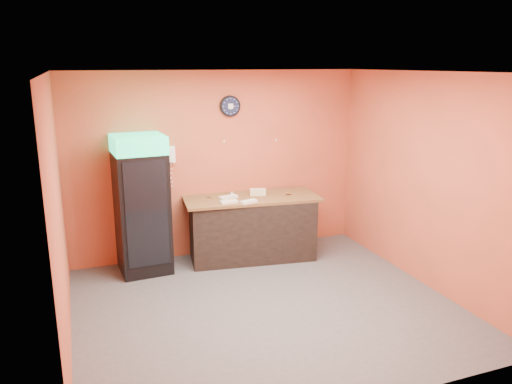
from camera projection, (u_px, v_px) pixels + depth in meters
name	position (u px, v px, depth m)	size (l,w,h in m)	color
floor	(266.00, 306.00, 6.12)	(4.50, 4.50, 0.00)	#47474C
back_wall	(218.00, 164.00, 7.59)	(4.50, 0.02, 2.80)	#D5573C
left_wall	(58.00, 216.00, 5.01)	(0.02, 4.00, 2.80)	#D5573C
right_wall	(426.00, 181.00, 6.53)	(0.02, 4.00, 2.80)	#D5573C
ceiling	(267.00, 72.00, 5.42)	(4.50, 4.00, 0.02)	white
beverage_cooler	(142.00, 207.00, 6.93)	(0.72, 0.73, 1.95)	black
prep_counter	(251.00, 228.00, 7.59)	(1.83, 0.82, 0.92)	black
wall_clock	(230.00, 106.00, 7.41)	(0.31, 0.06, 0.31)	black
wall_phone	(170.00, 155.00, 7.24)	(0.13, 0.11, 0.24)	white
butcher_paper	(251.00, 198.00, 7.47)	(2.01, 0.83, 0.04)	brown
sub_roll_stack	(258.00, 192.00, 7.52)	(0.25, 0.15, 0.10)	beige
wrapped_sandwich_left	(229.00, 202.00, 7.11)	(0.25, 0.10, 0.04)	silver
wrapped_sandwich_mid	(249.00, 202.00, 7.13)	(0.25, 0.10, 0.04)	silver
wrapped_sandwich_right	(228.00, 197.00, 7.36)	(0.28, 0.11, 0.04)	silver
kitchen_tool	(232.00, 194.00, 7.48)	(0.07, 0.07, 0.07)	silver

